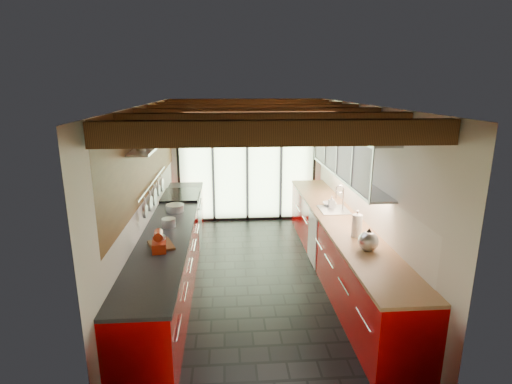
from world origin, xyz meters
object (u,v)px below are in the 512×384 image
stand_mixer (159,242)px  kettle (368,240)px  paper_towel (357,226)px  bowl (330,204)px  soap_bottle (332,202)px

stand_mixer → kettle: (2.54, -0.18, 0.03)m
stand_mixer → paper_towel: size_ratio=0.85×
kettle → bowl: (0.00, 1.86, -0.10)m
bowl → paper_towel: bearing=-90.0°
stand_mixer → kettle: kettle is taller
paper_towel → soap_bottle: paper_towel is taller
stand_mixer → paper_towel: 2.55m
soap_bottle → bowl: bearing=90.0°
stand_mixer → soap_bottle: 2.98m
stand_mixer → soap_bottle: (2.54, 1.55, -0.00)m
kettle → bowl: bearing=90.0°
soap_bottle → stand_mixer: bearing=-148.6°
kettle → soap_bottle: bearing=90.0°
stand_mixer → bowl: bearing=33.4°
paper_towel → stand_mixer: bearing=-174.1°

